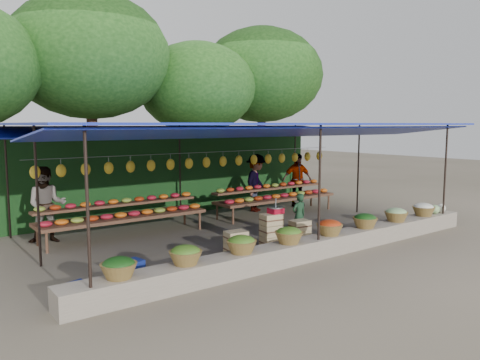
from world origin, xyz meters
TOP-DOWN VIEW (x-y plane):
  - ground at (0.00, 0.00)m, footprint 60.00×60.00m
  - stone_curb at (0.00, -2.75)m, footprint 10.60×0.55m
  - stall_canopy at (0.00, 0.06)m, footprint 10.80×6.60m
  - produce_baskets at (-0.10, -2.75)m, footprint 8.98×0.58m
  - netting_backdrop at (0.00, 3.15)m, footprint 10.60×0.06m
  - tree_row at (0.50, 6.09)m, footprint 16.51×5.50m
  - fruit_table_left at (-2.49, 1.35)m, footprint 4.21×0.95m
  - fruit_table_right at (2.51, 1.35)m, footprint 4.21×0.95m
  - crate_counter at (-0.23, -1.62)m, footprint 2.39×0.40m
  - weighing_scale at (-0.07, -1.62)m, footprint 0.33×0.33m
  - vendor_seated at (0.96, -1.32)m, footprint 0.42×0.29m
  - customer_left at (-4.17, 1.87)m, footprint 1.06×0.94m
  - customer_mid at (2.32, 2.07)m, footprint 1.37×1.20m
  - customer_right at (4.01, 1.94)m, footprint 1.14×0.75m
  - blue_crate_front at (-4.82, -2.19)m, footprint 0.51×0.43m
  - blue_crate_back at (-3.62, -1.59)m, footprint 0.52×0.41m

SIDE VIEW (x-z plane):
  - ground at x=0.00m, z-range 0.00..0.00m
  - blue_crate_front at x=-4.82m, z-range 0.00..0.26m
  - blue_crate_back at x=-3.62m, z-range 0.00..0.28m
  - stone_curb at x=0.00m, z-range 0.00..0.40m
  - crate_counter at x=-0.23m, z-range -0.07..0.70m
  - vendor_seated at x=0.96m, z-range 0.00..1.10m
  - produce_baskets at x=-0.10m, z-range 0.40..0.73m
  - fruit_table_left at x=-2.49m, z-range 0.14..1.07m
  - fruit_table_right at x=2.51m, z-range 0.14..1.07m
  - weighing_scale at x=-0.07m, z-range 0.68..1.03m
  - customer_right at x=4.01m, z-range 0.00..1.81m
  - customer_left at x=-4.17m, z-range 0.00..1.81m
  - customer_mid at x=2.32m, z-range 0.00..1.85m
  - netting_backdrop at x=0.00m, z-range 0.00..2.50m
  - stall_canopy at x=0.00m, z-range 1.27..4.09m
  - tree_row at x=0.50m, z-range 1.14..8.26m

